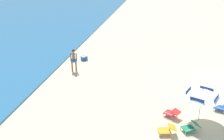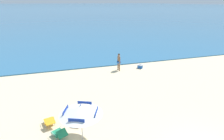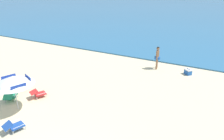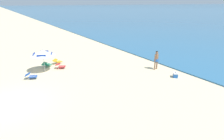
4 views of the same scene
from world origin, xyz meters
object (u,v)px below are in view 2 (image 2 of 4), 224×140
object	(u,v)px
lounge_chair_under_umbrella	(49,121)
cooler_box	(140,66)
person_standing_near_shore	(119,61)
lounge_chair_beside_umbrella	(80,118)
lounge_chair_facing_sea	(60,133)
beach_umbrella_striped_main	(81,110)

from	to	relation	value
lounge_chair_under_umbrella	cooler_box	distance (m)	11.29
lounge_chair_under_umbrella	cooler_box	bearing A→B (deg)	39.20
cooler_box	person_standing_near_shore	bearing A→B (deg)	179.09
lounge_chair_beside_umbrella	lounge_chair_facing_sea	distance (m)	1.49
lounge_chair_facing_sea	person_standing_near_shore	distance (m)	10.26
beach_umbrella_striped_main	person_standing_near_shore	world-z (taller)	beach_umbrella_striped_main
lounge_chair_beside_umbrella	lounge_chair_facing_sea	size ratio (longest dim) A/B	0.97
lounge_chair_under_umbrella	person_standing_near_shore	world-z (taller)	person_standing_near_shore
beach_umbrella_striped_main	person_standing_near_shore	distance (m)	10.06
person_standing_near_shore	lounge_chair_under_umbrella	bearing A→B (deg)	-131.93
person_standing_near_shore	cooler_box	bearing A→B (deg)	-0.91
lounge_chair_facing_sea	cooler_box	size ratio (longest dim) A/B	1.72
cooler_box	beach_umbrella_striped_main	bearing A→B (deg)	-129.30
person_standing_near_shore	cooler_box	distance (m)	2.44
lounge_chair_under_umbrella	lounge_chair_beside_umbrella	size ratio (longest dim) A/B	0.98
lounge_chair_under_umbrella	person_standing_near_shore	size ratio (longest dim) A/B	0.57
beach_umbrella_striped_main	lounge_chair_under_umbrella	bearing A→B (deg)	134.64
lounge_chair_beside_umbrella	beach_umbrella_striped_main	bearing A→B (deg)	-91.89
lounge_chair_facing_sea	person_standing_near_shore	world-z (taller)	person_standing_near_shore
lounge_chair_beside_umbrella	cooler_box	xyz separation A→B (m)	(7.11, 7.33, -0.08)
beach_umbrella_striped_main	cooler_box	world-z (taller)	beach_umbrella_striped_main
beach_umbrella_striped_main	lounge_chair_beside_umbrella	xyz separation A→B (m)	(0.05, 1.42, -1.41)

